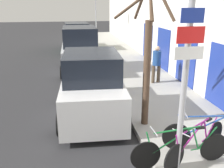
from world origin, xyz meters
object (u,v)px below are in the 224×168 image
bicycle_1 (197,143)px  street_tree (147,59)px  signpost (184,85)px  bicycle_0 (181,149)px  parked_car_1 (80,52)px  parked_car_2 (77,38)px  traffic_light (96,10)px  bicycle_2 (214,135)px  parked_car_0 (92,87)px  pedestrian_near (157,62)px

bicycle_1 → street_tree: (-0.69, 1.88, 1.60)m
signpost → bicycle_0: bearing=39.0°
parked_car_1 → parked_car_2: 6.23m
signpost → traffic_light: size_ratio=0.78×
parked_car_2 → bicycle_1: bearing=-84.2°
bicycle_2 → parked_car_0: parked_car_0 is taller
signpost → bicycle_1: (0.59, 0.30, -1.53)m
signpost → street_tree: size_ratio=0.85×
signpost → parked_car_0: size_ratio=0.84×
bicycle_1 → bicycle_2: bearing=-99.7°
bicycle_1 → traffic_light: size_ratio=0.45×
bicycle_2 → parked_car_2: 15.09m
street_tree → traffic_light: (0.17, 14.42, 0.90)m
signpost → street_tree: 2.18m
parked_car_1 → pedestrian_near: (3.23, -3.12, 0.02)m
bicycle_2 → parked_car_1: parked_car_1 is taller
signpost → street_tree: bearing=92.7°
bicycle_0 → parked_car_2: (-1.70, 15.25, 0.44)m
bicycle_2 → parked_car_0: 3.92m
street_tree → pedestrian_near: bearing=66.0°
signpost → traffic_light: 16.63m
bicycle_0 → parked_car_1: 9.21m
pedestrian_near → bicycle_2: bearing=-108.6°
pedestrian_near → signpost: bearing=-118.8°
parked_car_2 → traffic_light: traffic_light is taller
parked_car_2 → traffic_light: bearing=34.8°
parked_car_1 → bicycle_0: bearing=-78.5°
signpost → parked_car_0: (-1.55, 3.32, -1.08)m
signpost → parked_car_1: (-1.64, 9.11, -0.98)m
parked_car_1 → signpost: bearing=-79.2°
pedestrian_near → parked_car_0: bearing=-153.6°
pedestrian_near → traffic_light: size_ratio=0.37×
parked_car_1 → street_tree: street_tree is taller
bicycle_2 → traffic_light: (-1.08, 16.11, 2.48)m
bicycle_1 → bicycle_2: size_ratio=0.82×
bicycle_1 → parked_car_0: size_ratio=0.48×
bicycle_0 → bicycle_1: size_ratio=1.15×
parked_car_1 → traffic_light: 7.93m
bicycle_1 → parked_car_0: (-2.13, 3.02, 0.45)m
bicycle_2 → pedestrian_near: (0.44, 5.49, 0.55)m
parked_car_0 → bicycle_1: bearing=-51.6°
bicycle_1 → parked_car_2: bearing=-21.1°
bicycle_0 → signpost: bearing=127.1°
bicycle_0 → bicycle_2: bicycle_2 is taller
parked_car_1 → street_tree: bearing=-76.9°
traffic_light → bicycle_1: bearing=-88.2°
signpost → parked_car_1: size_ratio=0.74×
traffic_light → signpost: bearing=-90.2°
parked_car_0 → parked_car_2: bearing=93.4°
bicycle_0 → bicycle_2: size_ratio=0.94×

